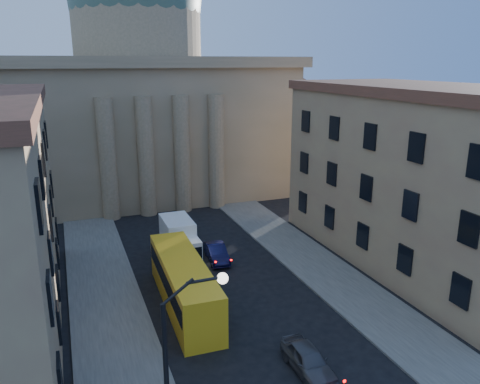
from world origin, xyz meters
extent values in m
cube|color=#514F4A|center=(-8.50, 18.00, 0.07)|extent=(5.00, 60.00, 0.15)
cube|color=#514F4A|center=(8.50, 18.00, 0.07)|extent=(5.00, 60.00, 0.15)
cube|color=#816E4F|center=(0.00, 56.00, 8.00)|extent=(34.00, 26.00, 16.00)
cube|color=#816E4F|center=(0.00, 56.00, 16.40)|extent=(35.50, 27.50, 1.20)
cylinder|color=#816E4F|center=(0.00, 56.00, 20.00)|extent=(16.00, 16.00, 8.00)
cube|color=#816E4F|center=(21.00, 54.00, 5.50)|extent=(13.00, 13.00, 11.00)
cone|color=brown|center=(21.00, 54.00, 13.00)|extent=(26.02, 26.02, 4.00)
cylinder|color=#816E4F|center=(-6.00, 42.80, 6.50)|extent=(1.80, 1.80, 13.00)
cylinder|color=#816E4F|center=(-2.00, 42.80, 6.50)|extent=(1.80, 1.80, 13.00)
cylinder|color=#816E4F|center=(2.00, 42.80, 6.50)|extent=(1.80, 1.80, 13.00)
cylinder|color=#816E4F|center=(6.00, 42.80, 6.50)|extent=(1.80, 1.80, 13.00)
cube|color=tan|center=(17.00, 22.00, 7.00)|extent=(11.00, 26.00, 14.00)
cube|color=brown|center=(17.00, 22.00, 14.30)|extent=(11.60, 26.60, 0.80)
cylinder|color=black|center=(-6.95, 8.00, 8.35)|extent=(1.30, 0.12, 0.96)
cylinder|color=black|center=(-5.95, 8.00, 8.65)|extent=(1.30, 0.12, 0.12)
sphere|color=white|center=(-5.20, 8.00, 8.60)|extent=(0.44, 0.44, 0.44)
imported|color=#49484D|center=(1.08, 12.11, 0.73)|extent=(1.80, 4.32, 1.46)
imported|color=black|center=(1.09, 28.09, 0.71)|extent=(1.87, 4.40, 1.41)
cube|color=yellow|center=(-3.42, 21.58, 1.65)|extent=(3.04, 11.82, 3.31)
cube|color=black|center=(-3.42, 21.58, 2.19)|extent=(3.08, 11.18, 1.17)
cylinder|color=black|center=(-4.62, 17.34, 0.53)|extent=(0.35, 1.08, 1.07)
cylinder|color=black|center=(-2.48, 17.27, 0.53)|extent=(0.35, 1.08, 1.07)
cylinder|color=black|center=(-4.35, 25.88, 0.53)|extent=(0.35, 1.08, 1.07)
cylinder|color=black|center=(-2.22, 25.81, 0.53)|extent=(0.35, 1.08, 1.07)
cube|color=white|center=(-1.68, 27.90, 1.20)|extent=(2.32, 2.41, 2.40)
cube|color=black|center=(-1.69, 26.75, 1.50)|extent=(2.20, 0.13, 1.10)
cube|color=white|center=(-1.66, 30.60, 1.75)|extent=(2.43, 4.21, 3.10)
cylinder|color=black|center=(-2.68, 27.51, 0.45)|extent=(0.29, 0.90, 0.90)
cylinder|color=black|center=(-0.68, 27.49, 0.45)|extent=(0.29, 0.90, 0.90)
cylinder|color=black|center=(-2.65, 31.50, 0.45)|extent=(0.29, 0.90, 0.90)
cylinder|color=black|center=(-0.65, 31.49, 0.45)|extent=(0.29, 0.90, 0.90)
camera|label=1|loc=(-10.35, -7.20, 16.46)|focal=35.00mm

